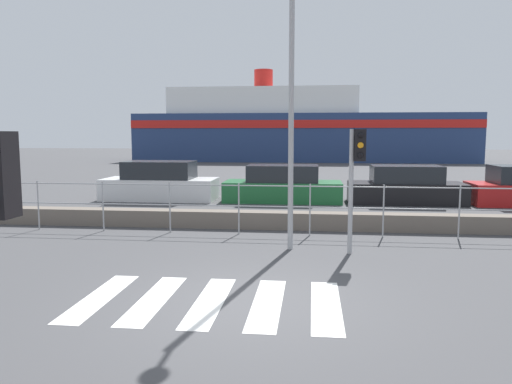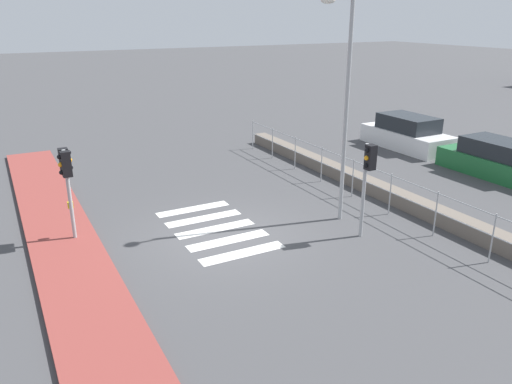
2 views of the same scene
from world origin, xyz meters
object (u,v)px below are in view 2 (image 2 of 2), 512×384
object	(u,v)px
traffic_light_far	(368,170)
streetlamp	(342,89)
traffic_light_near	(66,171)
parked_car_white	(407,134)
parked_car_green	(498,161)

from	to	relation	value
traffic_light_far	streetlamp	xyz separation A→B (m)	(-1.42, 0.10, 2.00)
traffic_light_near	traffic_light_far	size ratio (longest dim) A/B	0.97
traffic_light_near	traffic_light_far	xyz separation A→B (m)	(3.57, 7.22, -0.06)
traffic_light_far	streetlamp	world-z (taller)	streetlamp
parked_car_white	parked_car_green	xyz separation A→B (m)	(4.90, 0.00, -0.05)
traffic_light_near	parked_car_green	xyz separation A→B (m)	(1.51, 15.55, -1.45)
traffic_light_far	streetlamp	bearing A→B (deg)	176.03
traffic_light_far	streetlamp	distance (m)	2.46
traffic_light_far	parked_car_green	world-z (taller)	traffic_light_far
parked_car_white	parked_car_green	world-z (taller)	parked_car_white
parked_car_white	parked_car_green	bearing A→B (deg)	0.00
streetlamp	parked_car_green	distance (m)	8.93
parked_car_green	streetlamp	bearing A→B (deg)	-85.55
parked_car_white	parked_car_green	distance (m)	4.90
streetlamp	traffic_light_near	bearing A→B (deg)	-106.37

